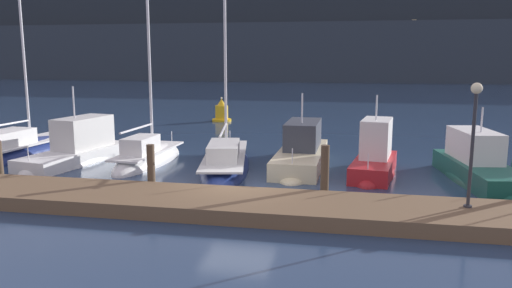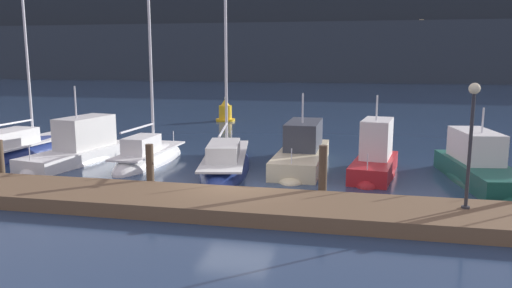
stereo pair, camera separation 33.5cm
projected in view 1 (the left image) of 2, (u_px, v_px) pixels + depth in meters
The scene contains 14 objects.
ground_plane at pixel (237, 194), 17.62m from camera, with size 400.00×400.00×0.00m, color navy.
dock at pixel (223, 204), 15.64m from camera, with size 37.44×2.80×0.45m, color brown.
mooring_pile_2 at pixel (151, 168), 17.71m from camera, with size 0.28×0.28×1.72m, color #4C3D2D.
mooring_pile_3 at pixel (325, 174), 16.52m from camera, with size 0.28×0.28×1.91m, color #4C3D2D.
sailboat_berth_2 at pixel (21, 153), 24.30m from camera, with size 3.04×8.45×11.14m.
motorboat_berth_3 at pixel (77, 155), 22.82m from camera, with size 3.09×6.66×4.09m.
sailboat_berth_4 at pixel (148, 161), 22.61m from camera, with size 1.95×6.04×9.20m.
sailboat_berth_5 at pixel (225, 165), 21.73m from camera, with size 3.59×8.53×10.46m.
motorboat_berth_6 at pixel (301, 158), 22.03m from camera, with size 2.15×6.90×3.75m.
motorboat_berth_7 at pixel (374, 165), 20.43m from camera, with size 2.32×4.98×3.90m.
motorboat_berth_8 at pixel (478, 173), 19.34m from camera, with size 2.91×6.66×3.51m.
channel_buoy at pixel (222, 112), 37.26m from camera, with size 1.44×1.44×1.80m.
dock_lamppost at pixel (474, 124), 14.12m from camera, with size 0.32×0.32×3.62m.
hillside_backdrop at pixel (325, 31), 102.78m from camera, with size 240.00×23.00×21.35m.
Camera 1 is at (3.94, -16.60, 4.79)m, focal length 35.00 mm.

